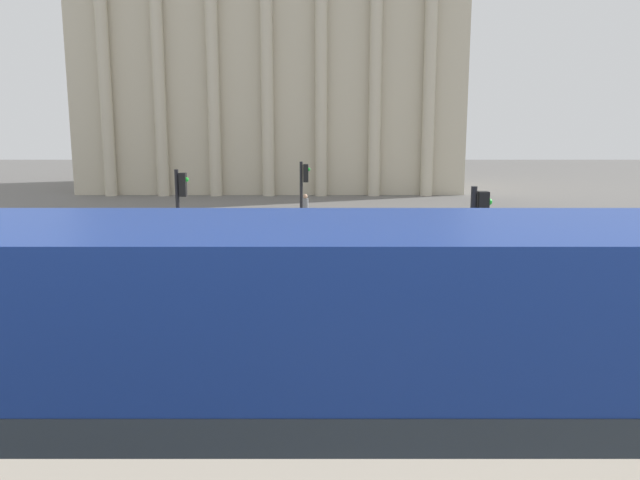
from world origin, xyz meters
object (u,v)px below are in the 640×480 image
Objects in this scene: traffic_light_mid at (181,213)px; pedestrian_grey at (306,208)px; double_decker_bus at (202,391)px; car_maroon at (166,236)px; plaza_building_left at (275,49)px; traffic_light_far at (304,194)px; traffic_light_near at (476,254)px; car_navy at (377,263)px; pedestrian_blue at (134,246)px.

traffic_light_mid is 2.20× the size of pedestrian_grey.
double_decker_bus is 19.39m from car_maroon.
plaza_building_left is at bearing 89.50° from traffic_light_mid.
car_maroon is at bearing 176.31° from traffic_light_far.
traffic_light_mid is 6.94m from traffic_light_far.
plaza_building_left is at bearing 99.25° from traffic_light_near.
pedestrian_blue is at bearing -3.42° from car_navy.
pedestrian_blue reaches higher than car_navy.
traffic_light_mid is at bearing 138.44° from traffic_light_near.
traffic_light_near is 15.92m from car_maroon.
plaza_building_left is at bearing -74.86° from car_navy.
double_decker_bus reaches higher than traffic_light_mid.
plaza_building_left is at bearing 85.55° from double_decker_bus.
traffic_light_mid reaches higher than car_maroon.
pedestrian_grey is (0.50, 25.22, -1.26)m from double_decker_bus.
pedestrian_grey is at bearing -71.81° from car_navy.
traffic_light_mid is at bearing -90.50° from plaza_building_left.
traffic_light_near reaches higher than car_maroon.
traffic_light_far is (3.51, 5.99, -0.05)m from traffic_light_mid.
traffic_light_near is at bearing -73.28° from traffic_light_far.
traffic_light_near is at bearing -178.75° from pedestrian_blue.
plaza_building_left reaches higher than traffic_light_far.
double_decker_bus reaches higher than pedestrian_grey.
double_decker_bus is 2.89× the size of traffic_light_mid.
plaza_building_left is 7.81× the size of traffic_light_near.
double_decker_bus reaches higher than pedestrian_blue.
traffic_light_far reaches higher than pedestrian_grey.
double_decker_bus is 2.60× the size of car_navy.
plaza_building_left is 8.15× the size of traffic_light_far.
plaza_building_left is at bearing 142.96° from car_maroon.
traffic_light_far is 5.70m from car_navy.
pedestrian_grey reaches higher than car_maroon.
traffic_light_near is at bearing -125.52° from pedestrian_grey.
plaza_building_left reaches higher than car_navy.
traffic_light_mid is at bearing 176.14° from pedestrian_blue.
plaza_building_left is 37.24m from traffic_light_mid.
plaza_building_left is 31.78m from car_maroon.
plaza_building_left reaches higher than car_maroon.
traffic_light_near is 9.67m from traffic_light_mid.
pedestrian_blue is at bearing -165.14° from pedestrian_grey.
traffic_light_mid is 6.35m from car_navy.
plaza_building_left is 7.19× the size of car_maroon.
traffic_light_mid is at bearing 16.82° from car_navy.
traffic_light_near reaches higher than traffic_light_far.
traffic_light_far reaches higher than car_navy.
car_maroon is (-2.10, 6.35, -1.77)m from traffic_light_mid.
pedestrian_grey is (-0.08, 6.93, -1.43)m from traffic_light_far.
traffic_light_far is 0.88× the size of car_maroon.
traffic_light_mid reaches higher than pedestrian_grey.
double_decker_bus is at bearing -76.63° from traffic_light_mid.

